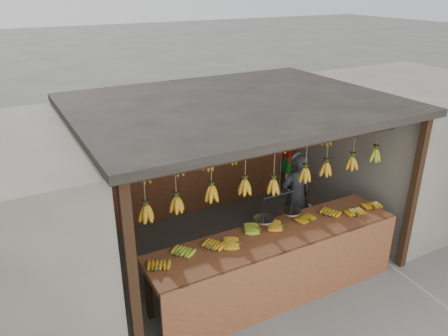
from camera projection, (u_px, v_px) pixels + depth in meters
ground at (233, 251)px, 6.81m from camera, size 80.00×80.00×0.00m
stall at (223, 125)px, 6.30m from camera, size 4.30×3.30×2.40m
neighbor_right at (405, 144)px, 7.94m from camera, size 3.00×3.00×2.30m
counter at (281, 252)px, 5.54m from camera, size 3.46×0.79×0.96m
hanging_bananas at (234, 155)px, 6.17m from camera, size 3.56×2.24×0.38m
balance_scale at (278, 212)px, 5.58m from camera, size 0.68×0.25×0.90m
vendor at (296, 197)px, 6.88m from camera, size 0.57×0.40×1.50m
bag_bundles at (286, 144)px, 8.36m from camera, size 0.08×0.26×1.19m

